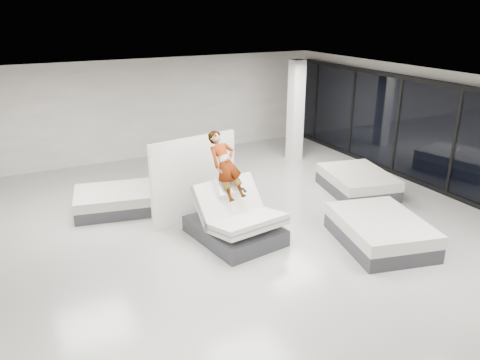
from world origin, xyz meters
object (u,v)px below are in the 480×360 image
(flat_bed_right_far, at_px, (357,182))
(hero_bed, at_px, (236,222))
(remote, at_px, (244,190))
(divider_panel, at_px, (194,179))
(flat_bed_left_far, at_px, (115,200))
(person, at_px, (226,180))
(column, at_px, (296,111))
(flat_bed_right_near, at_px, (380,231))

(flat_bed_right_far, bearing_deg, hero_bed, -167.31)
(remote, height_order, divider_panel, divider_panel)
(flat_bed_left_far, bearing_deg, divider_panel, -40.90)
(person, relative_size, column, 0.48)
(hero_bed, relative_size, remote, 15.47)
(person, relative_size, flat_bed_right_far, 0.66)
(hero_bed, xyz_separation_m, flat_bed_right_far, (4.15, 0.93, -0.11))
(flat_bed_right_near, bearing_deg, divider_panel, 135.62)
(flat_bed_right_near, bearing_deg, remote, 145.88)
(column, bearing_deg, hero_bed, -135.53)
(flat_bed_right_far, height_order, flat_bed_right_near, flat_bed_right_near)
(divider_panel, bearing_deg, hero_bed, -83.36)
(flat_bed_right_far, xyz_separation_m, flat_bed_left_far, (-6.10, 1.76, -0.02))
(person, xyz_separation_m, flat_bed_left_far, (-1.90, 2.36, -0.99))
(person, distance_m, flat_bed_right_far, 4.35)
(flat_bed_right_far, bearing_deg, column, 88.63)
(flat_bed_left_far, bearing_deg, person, -51.05)
(hero_bed, relative_size, flat_bed_right_near, 0.88)
(remote, bearing_deg, flat_bed_left_far, 120.80)
(person, relative_size, divider_panel, 0.70)
(remote, distance_m, column, 5.77)
(person, distance_m, column, 5.73)
(divider_panel, height_order, flat_bed_left_far, divider_panel)
(person, bearing_deg, divider_panel, 100.31)
(person, bearing_deg, column, 33.33)
(hero_bed, distance_m, column, 6.04)
(remote, distance_m, flat_bed_left_far, 3.54)
(flat_bed_right_far, height_order, flat_bed_left_far, flat_bed_right_far)
(flat_bed_right_far, bearing_deg, divider_panel, 174.87)
(person, xyz_separation_m, remote, (0.27, -0.31, -0.17))
(flat_bed_right_far, xyz_separation_m, column, (0.08, 3.21, 1.32))
(person, height_order, column, column)
(person, bearing_deg, hero_bed, -90.00)
(hero_bed, distance_m, flat_bed_left_far, 3.33)
(flat_bed_right_far, distance_m, flat_bed_right_near, 2.96)
(flat_bed_right_near, relative_size, column, 0.77)
(person, height_order, flat_bed_right_far, person)
(hero_bed, distance_m, person, 0.93)
(hero_bed, bearing_deg, flat_bed_left_far, 125.92)
(column, bearing_deg, flat_bed_left_far, -166.81)
(hero_bed, distance_m, divider_panel, 1.52)
(remote, height_order, flat_bed_left_far, remote)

